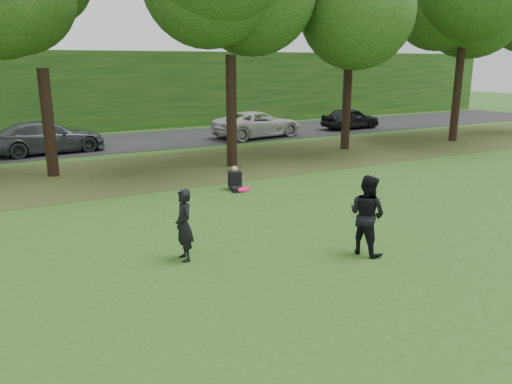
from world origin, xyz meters
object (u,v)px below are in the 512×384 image
player_left (184,225)px  seated_person (235,181)px  frisbee (244,189)px  player_right (367,215)px

player_left → seated_person: size_ratio=1.97×
seated_person → player_left: bearing=-117.5°
frisbee → player_right: bearing=-16.5°
player_left → frisbee: frisbee is taller
frisbee → seated_person: bearing=65.8°
player_right → frisbee: player_right is taller
player_right → frisbee: size_ratio=4.95×
seated_person → frisbee: bearing=-105.5°
player_right → seated_person: size_ratio=2.26×
player_left → player_right: size_ratio=0.88×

